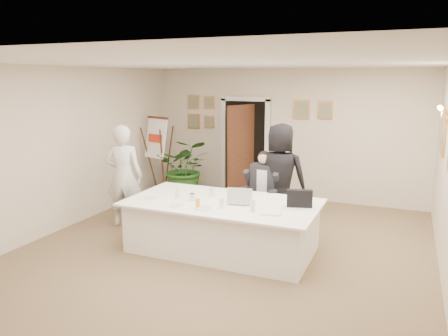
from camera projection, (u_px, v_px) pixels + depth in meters
floor at (221, 253)px, 6.59m from camera, size 7.00×7.00×0.00m
ceiling at (221, 63)px, 6.02m from camera, size 6.00×7.00×0.02m
wall_back at (285, 134)px, 9.46m from camera, size 6.00×0.10×2.80m
wall_front at (30, 246)px, 3.15m from camera, size 6.00×0.10×2.80m
wall_left at (60, 149)px, 7.45m from camera, size 0.10×7.00×2.80m
doorway at (244, 149)px, 9.71m from camera, size 1.14×0.86×2.20m
pictures_back_wall at (250, 113)px, 9.65m from camera, size 3.40×0.06×0.80m
pictures_right_wall at (447, 139)px, 6.18m from camera, size 0.06×2.20×0.80m
wall_sconce at (444, 114)px, 6.14m from camera, size 0.20×0.30×0.24m
conference_table at (222, 226)px, 6.64m from camera, size 2.87×1.52×0.78m
seated_man at (263, 190)px, 7.51m from camera, size 0.67×0.71×1.40m
flip_chart at (160, 161)px, 9.61m from camera, size 0.63×0.47×1.74m
standing_man at (124, 176)px, 7.65m from camera, size 0.77×0.62×1.82m
standing_woman at (280, 177)px, 7.45m from camera, size 0.93×0.63×1.86m
potted_palm at (186, 168)px, 9.62m from camera, size 1.43×1.33×1.31m
laptop at (243, 194)px, 6.44m from camera, size 0.43×0.44×0.28m
laptop_bag at (300, 198)px, 6.25m from camera, size 0.37×0.20×0.25m
paper_stack at (271, 213)px, 5.94m from camera, size 0.29×0.22×0.03m
plate_left at (151, 198)px, 6.70m from camera, size 0.26×0.26×0.01m
plate_mid at (176, 205)px, 6.33m from camera, size 0.26×0.26×0.01m
plate_near at (203, 208)px, 6.18m from camera, size 0.25×0.25×0.01m
glass_a at (177, 194)px, 6.73m from camera, size 0.06×0.06×0.14m
glass_b at (222, 203)px, 6.20m from camera, size 0.07×0.07×0.14m
glass_c at (253, 207)px, 6.03m from camera, size 0.09×0.09×0.14m
glass_d at (211, 192)px, 6.81m from camera, size 0.08×0.08×0.14m
oj_glass at (198, 203)px, 6.22m from camera, size 0.08×0.08×0.13m
steel_jug at (192, 197)px, 6.58m from camera, size 0.10×0.10×0.11m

